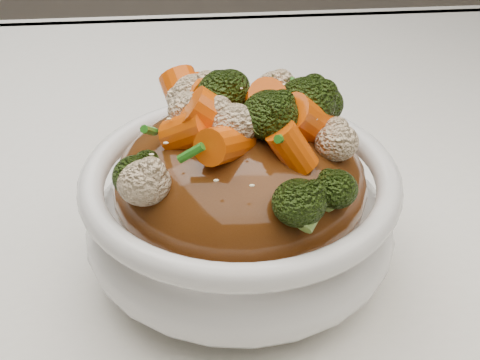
{
  "coord_description": "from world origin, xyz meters",
  "views": [
    {
      "loc": [
        -0.04,
        -0.42,
        1.08
      ],
      "look_at": [
        -0.01,
        -0.05,
        0.82
      ],
      "focal_mm": 55.0,
      "sensor_mm": 36.0,
      "label": 1
    }
  ],
  "objects": [
    {
      "name": "tablecloth",
      "position": [
        0.0,
        0.0,
        0.73
      ],
      "size": [
        1.2,
        0.8,
        0.04
      ],
      "primitive_type": "cube",
      "color": "white",
      "rests_on": "dining_table"
    },
    {
      "name": "carrots",
      "position": [
        -0.01,
        -0.05,
        0.87
      ],
      "size": [
        0.17,
        0.17,
        0.05
      ],
      "primitive_type": null,
      "rotation": [
        0.0,
        0.0,
        0.06
      ],
      "color": "#DF5207",
      "rests_on": "sauce_base"
    },
    {
      "name": "bowl",
      "position": [
        -0.01,
        -0.05,
        0.79
      ],
      "size": [
        0.21,
        0.21,
        0.08
      ],
      "primitive_type": null,
      "rotation": [
        0.0,
        0.0,
        0.06
      ],
      "color": "white",
      "rests_on": "tablecloth"
    },
    {
      "name": "broccoli",
      "position": [
        -0.01,
        -0.05,
        0.87
      ],
      "size": [
        0.17,
        0.17,
        0.04
      ],
      "primitive_type": null,
      "rotation": [
        0.0,
        0.0,
        0.06
      ],
      "color": "black",
      "rests_on": "sauce_base"
    },
    {
      "name": "cauliflower",
      "position": [
        -0.01,
        -0.05,
        0.87
      ],
      "size": [
        0.17,
        0.17,
        0.03
      ],
      "primitive_type": null,
      "rotation": [
        0.0,
        0.0,
        0.06
      ],
      "color": "beige",
      "rests_on": "sauce_base"
    },
    {
      "name": "scallions",
      "position": [
        -0.01,
        -0.05,
        0.88
      ],
      "size": [
        0.13,
        0.13,
        0.02
      ],
      "primitive_type": null,
      "rotation": [
        0.0,
        0.0,
        0.06
      ],
      "color": "#25711A",
      "rests_on": "sauce_base"
    },
    {
      "name": "sauce_base",
      "position": [
        -0.01,
        -0.05,
        0.82
      ],
      "size": [
        0.17,
        0.17,
        0.09
      ],
      "primitive_type": "ellipsoid",
      "rotation": [
        0.0,
        0.0,
        0.06
      ],
      "color": "#4E270D",
      "rests_on": "bowl"
    },
    {
      "name": "sesame_seeds",
      "position": [
        -0.01,
        -0.05,
        0.88
      ],
      "size": [
        0.15,
        0.15,
        0.01
      ],
      "primitive_type": null,
      "rotation": [
        0.0,
        0.0,
        0.06
      ],
      "color": "beige",
      "rests_on": "sauce_base"
    }
  ]
}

